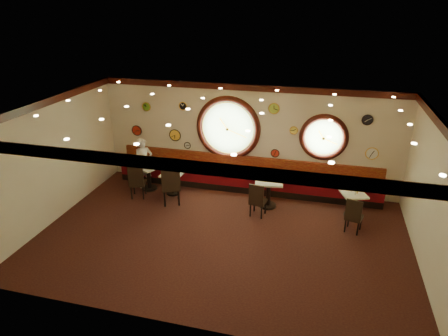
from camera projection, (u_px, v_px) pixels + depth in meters
floor at (222, 236)px, 9.88m from camera, size 9.00×6.00×0.00m
ceiling at (222, 110)px, 8.63m from camera, size 9.00×6.00×0.02m
wall_back at (248, 138)px, 11.93m from camera, size 9.00×0.02×3.20m
wall_front at (176, 250)px, 6.58m from camera, size 9.00×0.02×3.20m
wall_left at (54, 160)px, 10.29m from camera, size 0.02×6.00×3.20m
wall_right at (433, 200)px, 8.21m from camera, size 0.02×6.00×3.20m
molding_back at (249, 88)px, 11.29m from camera, size 9.00×0.10×0.18m
molding_front at (172, 165)px, 6.03m from camera, size 9.00×0.10×0.18m
molding_left at (45, 102)px, 9.69m from camera, size 0.10×6.00×0.18m
molding_right at (446, 130)px, 7.63m from camera, size 0.10×6.00×0.18m
banquette_base at (245, 187)px, 12.26m from camera, size 8.00×0.55×0.20m
banquette_seat at (245, 179)px, 12.16m from camera, size 8.00×0.55×0.30m
banquette_back at (247, 165)px, 12.20m from camera, size 8.00×0.10×0.55m
porthole_left_glass at (228, 128)px, 11.96m from camera, size 1.66×0.02×1.66m
porthole_left_frame at (228, 128)px, 11.95m from camera, size 1.98×0.18×1.98m
porthole_left_ring at (228, 129)px, 11.92m from camera, size 1.61×0.03×1.61m
porthole_right_glass at (324, 137)px, 11.33m from camera, size 1.10×0.02×1.10m
porthole_right_frame at (324, 137)px, 11.32m from camera, size 1.38×0.18×1.38m
porthole_right_ring at (324, 138)px, 11.29m from camera, size 1.09×0.03×1.09m
wall_clock_0 at (294, 130)px, 11.44m from camera, size 0.22×0.03×0.22m
wall_clock_1 at (274, 109)px, 11.34m from camera, size 0.30×0.03×0.30m
wall_clock_2 at (275, 153)px, 11.85m from camera, size 0.24×0.03×0.24m
wall_clock_3 at (183, 106)px, 12.02m from camera, size 0.24×0.03×0.24m
wall_clock_4 at (175, 135)px, 12.46m from camera, size 0.36×0.03×0.36m
wall_clock_5 at (188, 145)px, 12.48m from camera, size 0.20×0.03×0.20m
wall_clock_6 at (367, 120)px, 10.81m from camera, size 0.28×0.03×0.28m
wall_clock_7 at (147, 107)px, 12.34m from camera, size 0.26×0.03×0.26m
wall_clock_8 at (137, 130)px, 12.74m from camera, size 0.32×0.03×0.32m
wall_clock_9 at (372, 153)px, 11.13m from camera, size 0.34×0.03×0.34m
table_a at (149, 174)px, 12.15m from camera, size 0.95×0.95×0.80m
table_b at (172, 181)px, 11.89m from camera, size 0.66×0.66×0.66m
table_c at (268, 190)px, 11.11m from camera, size 0.86×0.86×0.82m
table_d at (353, 202)px, 10.68m from camera, size 0.78×0.78×0.67m
chair_a at (137, 180)px, 11.56m from camera, size 0.53×0.53×0.65m
chair_b at (171, 182)px, 11.15m from camera, size 0.68×0.68×0.76m
chair_c at (257, 198)px, 10.58m from camera, size 0.47×0.47×0.60m
chair_d at (354, 214)px, 9.85m from camera, size 0.49×0.49×0.58m
condiment_a_salt at (148, 163)px, 12.08m from camera, size 0.04×0.04×0.11m
condiment_b_salt at (171, 171)px, 11.84m from camera, size 0.04×0.04×0.10m
condiment_c_salt at (266, 177)px, 11.09m from camera, size 0.03×0.03×0.09m
condiment_d_salt at (352, 190)px, 10.66m from camera, size 0.03×0.03×0.09m
condiment_a_pepper at (149, 164)px, 11.98m from camera, size 0.03×0.03×0.09m
condiment_b_pepper at (170, 173)px, 11.72m from camera, size 0.04×0.04×0.11m
condiment_c_pepper at (269, 179)px, 10.93m from camera, size 0.03×0.03×0.09m
condiment_d_pepper at (356, 193)px, 10.48m from camera, size 0.04×0.04×0.10m
condiment_a_bottle at (152, 161)px, 12.08m from camera, size 0.05×0.05×0.18m
condiment_b_bottle at (175, 171)px, 11.81m from camera, size 0.05×0.05×0.16m
condiment_c_bottle at (272, 177)px, 10.99m from camera, size 0.04×0.04×0.14m
condiment_d_bottle at (357, 191)px, 10.56m from camera, size 0.05×0.05×0.15m
waiter at (144, 163)px, 12.24m from camera, size 0.66×0.67×1.57m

